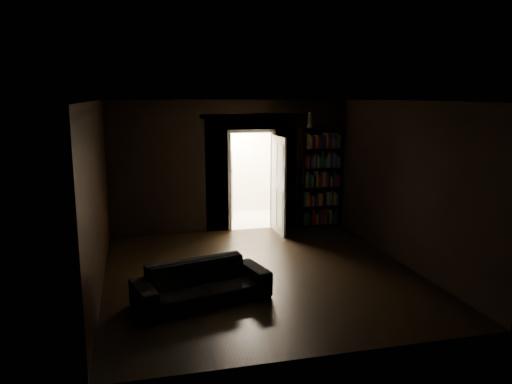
{
  "coord_description": "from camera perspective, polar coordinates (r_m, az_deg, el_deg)",
  "views": [
    {
      "loc": [
        -1.96,
        -7.57,
        2.88
      ],
      "look_at": [
        0.14,
        0.9,
        1.19
      ],
      "focal_mm": 35.0,
      "sensor_mm": 36.0,
      "label": 1
    }
  ],
  "objects": [
    {
      "name": "refrigerator",
      "position": [
        11.92,
        -4.74,
        1.03
      ],
      "size": [
        0.94,
        0.91,
        1.65
      ],
      "primitive_type": "cube",
      "rotation": [
        0.0,
        0.0,
        0.39
      ],
      "color": "white",
      "rests_on": "ground"
    },
    {
      "name": "bookshelf",
      "position": [
        11.05,
        7.28,
        1.62
      ],
      "size": [
        0.92,
        0.37,
        2.2
      ],
      "primitive_type": "cube",
      "rotation": [
        0.0,
        0.0,
        -0.06
      ],
      "color": "black",
      "rests_on": "ground"
    },
    {
      "name": "bottles",
      "position": [
        11.8,
        -5.08,
        5.66
      ],
      "size": [
        0.7,
        0.13,
        0.28
      ],
      "primitive_type": "cube",
      "rotation": [
        0.0,
        0.0,
        0.06
      ],
      "color": "black",
      "rests_on": "refrigerator"
    },
    {
      "name": "kitchen_alcove",
      "position": [
        11.82,
        -1.77,
        2.86
      ],
      "size": [
        2.2,
        1.8,
        2.6
      ],
      "color": "beige",
      "rests_on": "ground"
    },
    {
      "name": "room_walls",
      "position": [
        8.94,
        -1.2,
        3.28
      ],
      "size": [
        5.02,
        5.61,
        2.84
      ],
      "color": "black",
      "rests_on": "ground"
    },
    {
      "name": "sofa",
      "position": [
        7.17,
        -6.21,
        -9.61
      ],
      "size": [
        2.04,
        1.27,
        0.73
      ],
      "primitive_type": "imported",
      "rotation": [
        0.0,
        0.0,
        0.25
      ],
      "color": "black",
      "rests_on": "ground"
    },
    {
      "name": "figurine",
      "position": [
        10.86,
        6.13,
        8.22
      ],
      "size": [
        0.12,
        0.12,
        0.34
      ],
      "primitive_type": "cube",
      "rotation": [
        0.0,
        0.0,
        0.11
      ],
      "color": "silver",
      "rests_on": "bookshelf"
    },
    {
      "name": "door",
      "position": [
        10.47,
        2.61,
        0.77
      ],
      "size": [
        0.07,
        0.85,
        2.05
      ],
      "primitive_type": "cube",
      "rotation": [
        0.0,
        0.0,
        1.59
      ],
      "color": "silver",
      "rests_on": "ground"
    },
    {
      "name": "ground",
      "position": [
        8.33,
        0.56,
        -9.24
      ],
      "size": [
        5.5,
        5.5,
        0.0
      ],
      "primitive_type": "plane",
      "color": "black",
      "rests_on": "ground"
    }
  ]
}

